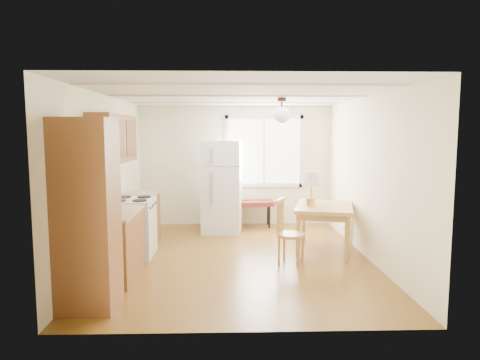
{
  "coord_description": "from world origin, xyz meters",
  "views": [
    {
      "loc": [
        -0.17,
        -6.48,
        1.94
      ],
      "look_at": [
        0.04,
        0.63,
        1.15
      ],
      "focal_mm": 32.0,
      "sensor_mm": 36.0,
      "label": 1
    }
  ],
  "objects_px": {
    "refrigerator": "(222,186)",
    "dining_table": "(324,212)",
    "bench": "(245,204)",
    "chair": "(285,227)"
  },
  "relations": [
    {
      "from": "bench",
      "to": "dining_table",
      "type": "relative_size",
      "value": 0.86
    },
    {
      "from": "refrigerator",
      "to": "dining_table",
      "type": "relative_size",
      "value": 1.3
    },
    {
      "from": "bench",
      "to": "dining_table",
      "type": "height_order",
      "value": "dining_table"
    },
    {
      "from": "refrigerator",
      "to": "dining_table",
      "type": "bearing_deg",
      "value": -33.19
    },
    {
      "from": "refrigerator",
      "to": "bench",
      "type": "relative_size",
      "value": 1.51
    },
    {
      "from": "bench",
      "to": "refrigerator",
      "type": "bearing_deg",
      "value": -141.4
    },
    {
      "from": "bench",
      "to": "dining_table",
      "type": "distance_m",
      "value": 2.18
    },
    {
      "from": "refrigerator",
      "to": "chair",
      "type": "bearing_deg",
      "value": -59.26
    },
    {
      "from": "dining_table",
      "to": "refrigerator",
      "type": "bearing_deg",
      "value": 155.96
    },
    {
      "from": "bench",
      "to": "chair",
      "type": "xyz_separation_m",
      "value": [
        0.49,
        -2.48,
        0.07
      ]
    }
  ]
}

